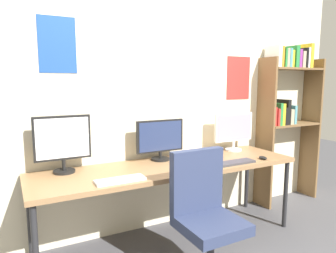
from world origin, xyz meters
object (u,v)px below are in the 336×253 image
object	(u,v)px
office_chair	(206,230)
coffee_mug	(191,157)
bookshelf	(287,102)
monitor_center	(160,139)
keyboard_right	(235,162)
desk	(171,170)
monitor_left	(63,142)
monitor_right	(234,130)
computer_mouse	(263,158)
keyboard_left	(120,180)

from	to	relation	value
office_chair	coffee_mug	world-z (taller)	office_chair
bookshelf	monitor_center	bearing A→B (deg)	-179.42
keyboard_right	desk	bearing A→B (deg)	157.67
coffee_mug	monitor_left	bearing A→B (deg)	169.38
monitor_right	desk	bearing A→B (deg)	-166.73
monitor_left	keyboard_right	size ratio (longest dim) A/B	1.22
bookshelf	computer_mouse	xyz separation A→B (m)	(-0.83, -0.47, -0.50)
desk	office_chair	distance (m)	0.70
keyboard_right	computer_mouse	size ratio (longest dim) A/B	4.10
desk	monitor_left	distance (m)	0.98
monitor_center	keyboard_right	distance (m)	0.74
bookshelf	coffee_mug	size ratio (longest dim) A/B	18.36
monitor_left	office_chair	bearing A→B (deg)	-44.69
bookshelf	monitor_right	xyz separation A→B (m)	(-0.83, -0.02, -0.28)
monitor_center	computer_mouse	world-z (taller)	monitor_center
monitor_left	computer_mouse	xyz separation A→B (m)	(1.80, -0.45, -0.25)
keyboard_left	computer_mouse	size ratio (longest dim) A/B	3.99
monitor_left	keyboard_left	distance (m)	0.61
bookshelf	office_chair	size ratio (longest dim) A/B	1.97
monitor_center	monitor_right	size ratio (longest dim) A/B	0.99
bookshelf	computer_mouse	distance (m)	1.08
monitor_center	desk	bearing A→B (deg)	-90.00
keyboard_right	coffee_mug	distance (m)	0.41
keyboard_right	office_chair	bearing A→B (deg)	-145.88
office_chair	monitor_right	bearing A→B (deg)	42.07
desk	monitor_right	distance (m)	0.97
monitor_left	computer_mouse	distance (m)	1.87
office_chair	bookshelf	bearing A→B (deg)	26.06
keyboard_left	keyboard_right	world-z (taller)	same
monitor_right	keyboard_right	distance (m)	0.60
office_chair	monitor_left	world-z (taller)	monitor_left
office_chair	computer_mouse	world-z (taller)	office_chair
bookshelf	office_chair	xyz separation A→B (m)	(-1.77, -0.87, -0.85)
bookshelf	monitor_center	world-z (taller)	bookshelf
office_chair	computer_mouse	distance (m)	1.08
monitor_center	keyboard_right	xyz separation A→B (m)	(0.56, -0.44, -0.20)
computer_mouse	coffee_mug	bearing A→B (deg)	160.54
monitor_right	computer_mouse	xyz separation A→B (m)	(0.00, -0.45, -0.22)
office_chair	keyboard_left	distance (m)	0.75
keyboard_right	keyboard_left	bearing A→B (deg)	180.00
desk	computer_mouse	bearing A→B (deg)	-14.76
bookshelf	monitor_right	size ratio (longest dim) A/B	3.96
bookshelf	monitor_left	world-z (taller)	bookshelf
monitor_left	keyboard_left	xyz separation A→B (m)	(0.34, -0.44, -0.25)
monitor_right	keyboard_left	bearing A→B (deg)	-163.15
monitor_right	coffee_mug	size ratio (longest dim) A/B	4.64
monitor_left	coffee_mug	distance (m)	1.17
monitor_center	monitor_right	world-z (taller)	monitor_right
office_chair	monitor_center	xyz separation A→B (m)	(0.04, 0.85, 0.55)
monitor_left	monitor_right	distance (m)	1.80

